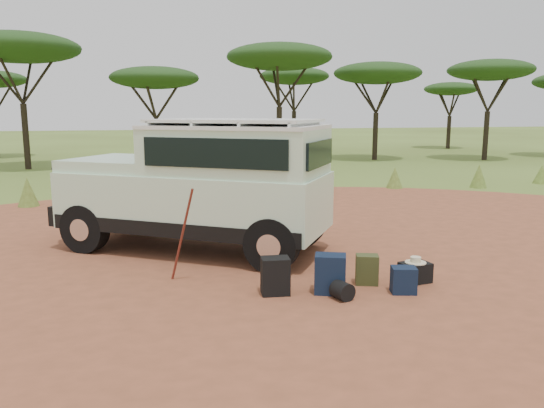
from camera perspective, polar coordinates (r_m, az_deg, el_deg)
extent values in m
plane|color=#526523|center=(8.98, 4.76, -7.85)|extent=(140.00, 140.00, 0.00)
cylinder|color=#9B5032|center=(8.98, 4.76, -7.83)|extent=(23.00, 23.00, 0.01)
cone|color=#526523|center=(16.87, -24.79, 1.18)|extent=(0.60, 0.60, 0.85)
cone|color=#526523|center=(17.46, -14.52, 1.82)|extent=(0.60, 0.60, 0.70)
cone|color=#526523|center=(17.27, -4.54, 2.35)|extent=(0.60, 0.60, 0.90)
cone|color=#526523|center=(17.62, 5.35, 2.33)|extent=(0.60, 0.60, 0.80)
cone|color=#526523|center=(19.44, 13.06, 2.76)|extent=(0.60, 0.60, 0.75)
cone|color=#526523|center=(20.46, 21.36, 2.83)|extent=(0.60, 0.60, 0.85)
cone|color=#526523|center=(22.63, 27.00, 2.86)|extent=(0.60, 0.60, 0.70)
cylinder|color=black|center=(27.62, -24.95, 6.59)|extent=(0.28, 0.28, 3.06)
ellipsoid|color=#183E16|center=(27.74, -25.59, 14.94)|extent=(5.50, 5.50, 1.38)
cylinder|color=black|center=(26.35, -12.26, 6.38)|extent=(0.28, 0.28, 2.34)
ellipsoid|color=#183E16|center=(26.34, -12.51, 13.11)|extent=(4.20, 4.20, 1.05)
cylinder|color=black|center=(26.79, 0.78, 7.29)|extent=(0.28, 0.28, 2.93)
ellipsoid|color=#183E16|center=(26.88, 0.80, 15.55)|extent=(5.20, 5.20, 1.30)
cylinder|color=black|center=(30.43, 11.04, 7.14)|extent=(0.28, 0.28, 2.61)
ellipsoid|color=#183E16|center=(30.46, 11.26, 13.64)|extent=(4.80, 4.80, 1.20)
cylinder|color=black|center=(32.16, 22.01, 6.83)|extent=(0.28, 0.28, 2.70)
ellipsoid|color=#183E16|center=(32.20, 22.44, 13.17)|extent=(4.60, 4.60, 1.15)
cylinder|color=black|center=(35.01, 2.37, 7.75)|extent=(0.28, 0.28, 2.70)
ellipsoid|color=#183E16|center=(35.04, 2.41, 13.59)|extent=(4.50, 4.50, 1.12)
cylinder|color=black|center=(40.89, 18.46, 7.33)|extent=(0.28, 0.28, 2.34)
ellipsoid|color=#183E16|center=(40.89, 18.71, 11.65)|extent=(3.80, 3.80, 0.95)
cube|color=silver|center=(10.59, -8.31, 0.52)|extent=(5.45, 4.56, 1.08)
cube|color=black|center=(10.67, -8.26, -1.62)|extent=(5.38, 4.54, 0.27)
cube|color=silver|center=(10.09, -3.80, 5.67)|extent=(3.77, 3.43, 0.85)
cube|color=silver|center=(10.06, -3.83, 8.29)|extent=(3.79, 3.47, 0.07)
cube|color=silver|center=(10.06, -3.84, 8.94)|extent=(3.51, 3.22, 0.06)
cube|color=silver|center=(11.34, -15.69, 4.22)|extent=(2.67, 2.69, 0.23)
cube|color=black|center=(10.79, -11.53, 6.00)|extent=(1.10, 1.55, 0.60)
cube|color=black|center=(9.15, -6.34, 5.45)|extent=(2.29, 1.51, 0.51)
cube|color=black|center=(11.04, -1.70, 6.29)|extent=(2.29, 1.51, 0.51)
cube|color=black|center=(9.57, 5.16, 5.42)|extent=(0.97, 1.44, 0.47)
cube|color=black|center=(12.08, -19.42, -0.40)|extent=(1.26, 1.82, 0.39)
cylinder|color=black|center=(12.04, -20.18, 3.91)|extent=(0.87, 1.28, 0.08)
cylinder|color=black|center=(12.12, -20.01, 1.07)|extent=(0.87, 1.28, 0.08)
cylinder|color=silver|center=(11.84, -21.17, 2.64)|extent=(0.20, 0.25, 0.25)
cylinder|color=silver|center=(12.33, -19.26, 3.03)|extent=(0.20, 0.25, 0.25)
cube|color=silver|center=(12.11, -19.79, 0.27)|extent=(0.30, 0.43, 0.14)
cylinder|color=black|center=(11.62, -8.60, 5.74)|extent=(0.13, 0.13, 0.94)
cylinder|color=black|center=(10.99, -19.48, -2.49)|extent=(0.98, 0.79, 0.96)
cylinder|color=black|center=(12.44, -14.23, -0.80)|extent=(0.98, 0.79, 0.96)
cylinder|color=black|center=(9.12, -0.03, -4.40)|extent=(0.98, 0.79, 0.96)
cylinder|color=black|center=(10.82, 3.18, -2.10)|extent=(0.98, 0.79, 0.96)
cylinder|color=maroon|center=(8.59, -9.65, -3.36)|extent=(0.39, 0.48, 1.57)
cube|color=black|center=(8.07, 0.35, -7.76)|extent=(0.45, 0.35, 0.57)
cube|color=#101E34|center=(8.15, 6.28, -7.51)|extent=(0.55, 0.48, 0.61)
cube|color=#404620|center=(8.66, 10.17, -6.97)|extent=(0.41, 0.35, 0.49)
cube|color=#101E34|center=(8.38, 13.97, -7.96)|extent=(0.43, 0.36, 0.41)
cube|color=black|center=(8.94, 15.13, -7.14)|extent=(0.52, 0.41, 0.33)
cylinder|color=black|center=(7.96, 7.56, -9.24)|extent=(0.35, 0.35, 0.28)
cylinder|color=beige|center=(8.89, 15.18, -6.08)|extent=(0.34, 0.34, 0.01)
cylinder|color=beige|center=(8.88, 15.20, -5.77)|extent=(0.17, 0.17, 0.08)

